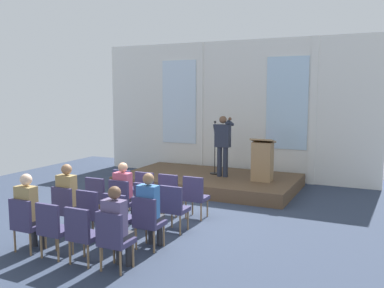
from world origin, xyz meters
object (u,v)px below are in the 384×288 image
chair_r1_c0 (98,196)px  audience_r2_c0 (69,195)px  chair_r1_c2 (147,202)px  chair_r3_c1 (53,227)px  chair_r1_c3 (174,206)px  chair_r3_c0 (26,222)px  chair_r2_c0 (66,207)px  chair_r3_c3 (114,237)px  audience_r3_c0 (29,208)px  audience_r3_c3 (117,223)px  lectern (262,161)px  chair_r0_c0 (125,187)px  mic_stand (215,163)px  chair_r2_c1 (92,211)px  audience_r1_c1 (124,189)px  chair_r0_c2 (170,192)px  chair_r2_c2 (119,215)px  chair_r1_c1 (122,199)px  chair_r0_c1 (147,189)px  chair_r3_c2 (82,232)px  speaker (223,141)px  chair_r0_c3 (195,195)px  chair_r2_c3 (147,220)px  audience_r2_c3 (150,207)px

chair_r1_c0 → audience_r2_c0: (0.00, -0.90, 0.22)m
chair_r1_c2 → chair_r3_c1: 2.06m
chair_r1_c3 → chair_r3_c0: bearing=-132.6°
chair_r2_c0 → chair_r3_c3: same height
chair_r3_c0 → audience_r3_c0: (0.00, 0.08, 0.21)m
audience_r3_c3 → chair_r1_c3: bearing=90.0°
chair_r1_c2 → lectern: bearing=71.5°
chair_r1_c0 → chair_r1_c3: same height
chair_r0_c0 → audience_r2_c0: audience_r2_c0 is taller
mic_stand → chair_r2_c1: 5.17m
chair_r2_c0 → chair_r3_c0: bearing=-90.0°
mic_stand → audience_r1_c1: mic_stand is taller
lectern → chair_r3_c3: size_ratio=1.23×
chair_r0_c2 → audience_r3_c0: audience_r3_c0 is taller
chair_r0_c0 → chair_r3_c0: (0.00, -2.95, 0.00)m
chair_r1_c0 → audience_r2_c0: 0.93m
chair_r2_c2 → chair_r3_c0: same height
chair_r1_c0 → chair_r3_c3: bearing=-47.4°
chair_r3_c0 → audience_r3_c0: size_ratio=0.69×
chair_r1_c1 → chair_r3_c1: 1.97m
chair_r0_c1 → audience_r1_c1: audience_r1_c1 is taller
audience_r3_c0 → chair_r3_c2: (1.21, -0.08, -0.21)m
chair_r0_c1 → chair_r3_c0: size_ratio=1.00×
chair_r1_c3 → chair_r0_c0: bearing=151.5°
speaker → chair_r0_c3: bearing=-80.3°
chair_r2_c0 → chair_r1_c2: bearing=39.2°
chair_r0_c2 → audience_r3_c3: (0.60, -2.87, 0.20)m
lectern → chair_r0_c3: bearing=-103.4°
chair_r0_c1 → chair_r1_c3: (1.21, -0.98, 0.00)m
chair_r3_c0 → audience_r3_c0: audience_r3_c0 is taller
audience_r1_c1 → chair_r2_c1: 1.08m
chair_r1_c3 → chair_r2_c0: size_ratio=1.00×
audience_r3_c3 → chair_r3_c3: bearing=-90.0°
chair_r2_c2 → chair_r3_c3: (0.60, -0.98, 0.00)m
chair_r1_c0 → speaker: bearing=71.6°
audience_r1_c1 → chair_r2_c3: audience_r1_c1 is taller
chair_r1_c2 → audience_r3_c3: 1.99m
chair_r2_c1 → audience_r2_c3: (1.21, 0.08, 0.21)m
chair_r0_c0 → chair_r3_c3: size_ratio=1.00×
chair_r1_c0 → audience_r2_c3: audience_r2_c3 is taller
chair_r0_c1 → chair_r2_c3: size_ratio=1.00×
audience_r2_c0 → chair_r2_c2: (1.21, -0.08, -0.22)m
audience_r3_c3 → chair_r2_c2: bearing=123.8°
chair_r2_c2 → chair_r2_c3: (0.60, 0.00, 0.00)m
mic_stand → chair_r1_c2: mic_stand is taller
chair_r0_c2 → chair_r2_c1: bearing=-107.1°
chair_r1_c2 → chair_r3_c2: same height
chair_r0_c0 → chair_r2_c3: same height
chair_r1_c1 → chair_r3_c3: (1.21, -1.97, 0.00)m
audience_r1_c1 → chair_r2_c2: (0.60, -1.07, -0.18)m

